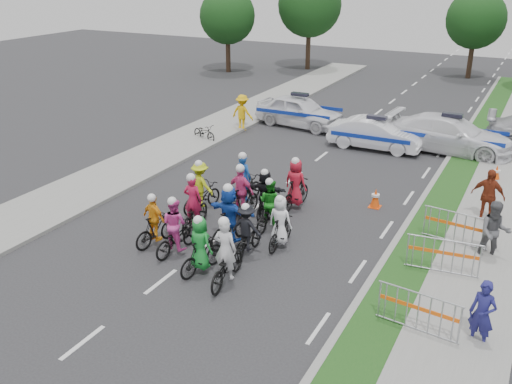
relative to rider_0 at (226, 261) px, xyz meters
The scene contains 35 objects.
ground 1.92m from the rider_0, 153.74° to the right, with size 90.00×90.00×0.00m, color #28282B.
curb_right 5.49m from the rider_0, 50.34° to the left, with size 0.20×60.00×0.12m, color gray.
grass_strip 5.96m from the rider_0, 45.12° to the left, with size 1.20×60.00×0.11m, color #164616.
sidewalk_right 7.34m from the rider_0, 35.08° to the left, with size 2.40×60.00×0.13m, color gray.
sidewalk_left 9.16m from the rider_0, 152.62° to the left, with size 3.00×60.00×0.13m, color gray.
rider_0 is the anchor object (origin of this frame).
rider_1 0.91m from the rider_0, behind, with size 0.82×1.75×1.77m.
rider_2 2.34m from the rider_0, 160.08° to the left, with size 0.83×1.85×1.83m.
rider_3 3.16m from the rider_0, 163.10° to the left, with size 0.92×1.70×1.73m.
rider_4 1.68m from the rider_0, 99.01° to the left, with size 0.94×1.66×1.68m.
rider_5 2.25m from the rider_0, 117.41° to the left, with size 1.67×1.98×2.03m.
rider_6 3.56m from the rider_0, 137.20° to the left, with size 0.96×1.99×1.95m.
rider_7 2.57m from the rider_0, 80.99° to the left, with size 0.73×1.65×1.73m.
rider_8 3.64m from the rider_0, 97.21° to the left, with size 0.77×1.77×1.76m.
rider_9 4.15m from the rider_0, 113.03° to the left, with size 1.04×1.93×1.97m.
rider_10 4.95m from the rider_0, 130.33° to the left, with size 1.12×1.92×1.87m.
rider_11 4.45m from the rider_0, 102.91° to the left, with size 1.42×1.69×1.74m.
rider_12 5.40m from the rider_0, 113.49° to the left, with size 0.91×2.01×1.98m.
rider_13 5.47m from the rider_0, 93.95° to the left, with size 0.85×1.86×1.91m.
police_car_0 15.98m from the rider_0, 106.33° to the left, with size 1.90×4.73×1.61m, color white.
police_car_1 13.41m from the rider_0, 89.38° to the left, with size 1.49×4.27×1.41m, color white.
police_car_2 14.85m from the rider_0, 77.31° to the left, with size 2.29×5.63×1.63m, color white.
spectator_0 6.43m from the rider_0, ahead, with size 0.60×0.39×1.64m, color navy.
spectator_1 7.71m from the rider_0, 36.47° to the left, with size 0.90×0.70×1.85m, color #55565A.
spectator_2 9.29m from the rider_0, 52.16° to the left, with size 1.09×0.45×1.86m, color maroon.
marshal_hiviz 14.92m from the rider_0, 116.98° to the left, with size 1.19×0.68×1.84m, color #E9B10C.
barrier_0 5.09m from the rider_0, ahead, with size 2.00×0.50×1.12m, color #A5A8AD, non-canonical shape.
barrier_1 5.93m from the rider_0, 30.95° to the left, with size 2.00×0.50×1.12m, color #A5A8AD, non-canonical shape.
barrier_2 7.17m from the rider_0, 44.82° to the left, with size 2.00×0.50×1.12m, color #A5A8AD, non-canonical shape.
cone_0 7.15m from the rider_0, 72.87° to the left, with size 0.40×0.40×0.70m.
cone_1 12.75m from the rider_0, 63.87° to the left, with size 0.40×0.40×0.70m.
parked_bike 13.27m from the rider_0, 124.76° to the left, with size 0.53×1.51×0.79m, color black.
tree_0 31.56m from the rider_0, 119.86° to the left, with size 4.20×4.20×6.30m.
tree_3 33.23m from the rider_0, 108.79° to the left, with size 4.90×4.90×7.35m.
tree_4 33.42m from the rider_0, 87.61° to the left, with size 4.20×4.20×6.30m.
Camera 1 is at (8.48, -10.74, 8.14)m, focal length 40.00 mm.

